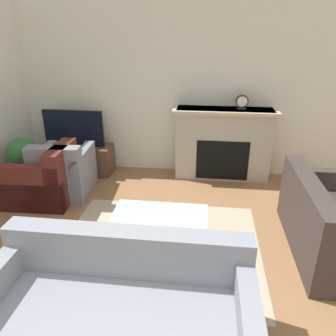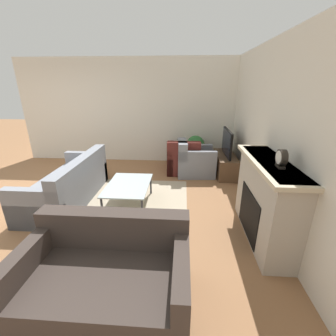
% 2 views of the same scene
% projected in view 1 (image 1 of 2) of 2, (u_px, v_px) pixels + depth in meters
% --- Properties ---
extents(wall_back, '(8.11, 0.06, 2.70)m').
position_uv_depth(wall_back, '(179.00, 91.00, 5.19)').
color(wall_back, silver).
rests_on(wall_back, ground_plane).
extents(area_rug, '(2.24, 1.92, 0.00)m').
position_uv_depth(area_rug, '(159.00, 246.00, 3.71)').
color(area_rug, '#B7A88E').
rests_on(area_rug, ground_plane).
extents(fireplace, '(1.59, 0.45, 1.13)m').
position_uv_depth(fireplace, '(223.00, 142.00, 5.21)').
color(fireplace, '#B2A899').
rests_on(fireplace, ground_plane).
extents(tv_stand, '(1.19, 0.44, 0.47)m').
position_uv_depth(tv_stand, '(77.00, 159.00, 5.52)').
color(tv_stand, brown).
rests_on(tv_stand, ground_plane).
extents(tv, '(0.98, 0.05, 0.59)m').
position_uv_depth(tv, '(74.00, 128.00, 5.31)').
color(tv, black).
rests_on(tv, tv_stand).
extents(couch_sectional, '(1.99, 0.87, 0.82)m').
position_uv_depth(couch_sectional, '(121.00, 310.00, 2.51)').
color(couch_sectional, gray).
rests_on(couch_sectional, ground_plane).
extents(couch_loveseat, '(0.96, 1.56, 0.82)m').
position_uv_depth(couch_loveseat, '(334.00, 228.00, 3.54)').
color(couch_loveseat, '#3D332D').
rests_on(couch_loveseat, ground_plane).
extents(armchair_by_window, '(0.93, 0.80, 0.82)m').
position_uv_depth(armchair_by_window, '(43.00, 181.00, 4.58)').
color(armchair_by_window, '#5B231E').
rests_on(armchair_by_window, ground_plane).
extents(armchair_accent, '(0.78, 0.90, 0.82)m').
position_uv_depth(armchair_accent, '(64.00, 174.00, 4.80)').
color(armchair_accent, gray).
rests_on(armchair_accent, ground_plane).
extents(coffee_table, '(1.04, 0.72, 0.41)m').
position_uv_depth(coffee_table, '(158.00, 221.00, 3.50)').
color(coffee_table, '#333338').
rests_on(coffee_table, ground_plane).
extents(potted_plant, '(0.45, 0.45, 0.81)m').
position_uv_depth(potted_plant, '(23.00, 156.00, 4.83)').
color(potted_plant, '#AD704C').
rests_on(potted_plant, ground_plane).
extents(mantel_clock, '(0.19, 0.07, 0.22)m').
position_uv_depth(mantel_clock, '(242.00, 102.00, 4.92)').
color(mantel_clock, '#28231E').
rests_on(mantel_clock, fireplace).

